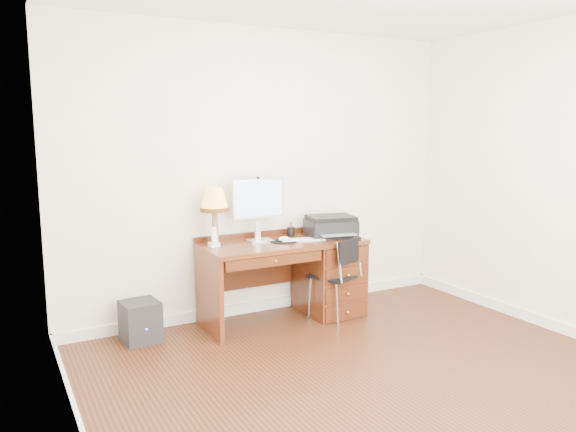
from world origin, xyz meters
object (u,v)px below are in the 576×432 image
printer (331,226)px  equipment_box (140,321)px  phone (214,241)px  chair (337,271)px  leg_lamp (214,203)px  monitor (258,202)px  desk (313,272)px

printer → equipment_box: printer is taller
phone → equipment_box: size_ratio=0.51×
chair → leg_lamp: bearing=139.3°
monitor → printer: bearing=-9.6°
desk → chair: chair is taller
leg_lamp → equipment_box: leg_lamp is taller
desk → printer: (0.19, -0.01, 0.43)m
desk → leg_lamp: size_ratio=2.91×
chair → equipment_box: (-1.74, 0.36, -0.30)m
printer → equipment_box: bearing=-171.5°
leg_lamp → chair: bearing=-20.0°
desk → monitor: 0.87m
desk → printer: bearing=-2.4°
chair → equipment_box: bearing=147.6°
monitor → phone: (-0.45, -0.04, -0.31)m
leg_lamp → phone: (-0.03, -0.04, -0.33)m
chair → printer: bearing=50.6°
monitor → phone: bearing=-173.7°
monitor → leg_lamp: size_ratio=1.11×
chair → monitor: bearing=127.3°
desk → leg_lamp: leg_lamp is taller
leg_lamp → chair: (1.04, -0.38, -0.65)m
printer → monitor: bearing=-178.7°
phone → chair: bearing=-21.8°
printer → phone: printer is taller
desk → chair: bearing=-67.6°
printer → equipment_box: (-1.82, 0.10, -0.68)m
desk → leg_lamp: 1.18m
leg_lamp → chair: 1.29m
equipment_box → phone: bearing=-6.9°
desk → monitor: bearing=166.5°
leg_lamp → phone: 0.33m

